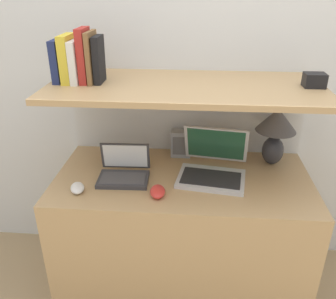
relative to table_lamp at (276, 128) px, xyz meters
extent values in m
cube|color=silver|center=(-0.48, 0.20, 0.25)|extent=(6.00, 0.05, 2.40)
cube|color=tan|center=(-0.48, -0.19, -0.58)|extent=(1.31, 0.65, 0.74)
cube|color=silver|center=(-0.48, 0.15, -0.36)|extent=(1.31, 0.04, 1.18)
cube|color=tan|center=(-0.48, -0.12, 0.24)|extent=(1.31, 0.58, 0.03)
ellipsoid|color=#2D2D33|center=(0.00, 0.00, -0.13)|extent=(0.12, 0.12, 0.16)
cylinder|color=tan|center=(0.00, 0.00, -0.03)|extent=(0.02, 0.02, 0.04)
cone|color=#4C4C51|center=(0.00, 0.00, 0.05)|extent=(0.21, 0.21, 0.13)
cube|color=silver|center=(-0.34, -0.22, -0.20)|extent=(0.36, 0.28, 0.02)
cube|color=#232326|center=(-0.34, -0.22, -0.19)|extent=(0.31, 0.21, 0.00)
cube|color=silver|center=(-0.31, -0.05, -0.08)|extent=(0.34, 0.14, 0.22)
cube|color=#235138|center=(-0.31, -0.06, -0.08)|extent=(0.31, 0.12, 0.19)
cube|color=#333338|center=(-0.78, -0.26, -0.20)|extent=(0.26, 0.18, 0.02)
cube|color=#47474C|center=(-0.78, -0.26, -0.19)|extent=(0.23, 0.12, 0.00)
cube|color=#333338|center=(-0.78, -0.16, -0.12)|extent=(0.25, 0.04, 0.15)
cube|color=white|center=(-0.78, -0.16, -0.11)|extent=(0.23, 0.03, 0.13)
ellipsoid|color=red|center=(-0.59, -0.37, -0.19)|extent=(0.08, 0.12, 0.04)
ellipsoid|color=white|center=(-0.98, -0.37, -0.19)|extent=(0.09, 0.11, 0.04)
cube|color=gray|center=(-0.50, 0.05, -0.13)|extent=(0.11, 0.07, 0.15)
cube|color=#59595B|center=(-0.50, 0.02, -0.13)|extent=(0.09, 0.00, 0.11)
cube|color=navy|center=(-1.09, -0.12, 0.36)|extent=(0.04, 0.14, 0.20)
cube|color=gold|center=(-1.04, -0.12, 0.37)|extent=(0.04, 0.16, 0.22)
cube|color=silver|center=(-1.00, -0.12, 0.36)|extent=(0.03, 0.17, 0.20)
cube|color=#A82823|center=(-0.96, -0.12, 0.39)|extent=(0.04, 0.13, 0.25)
cube|color=brown|center=(-0.92, -0.12, 0.38)|extent=(0.02, 0.15, 0.24)
cube|color=black|center=(-0.89, -0.12, 0.37)|extent=(0.03, 0.12, 0.22)
cube|color=black|center=(0.11, -0.12, 0.29)|extent=(0.10, 0.08, 0.06)
camera|label=1|loc=(-0.43, -1.78, 0.72)|focal=38.00mm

